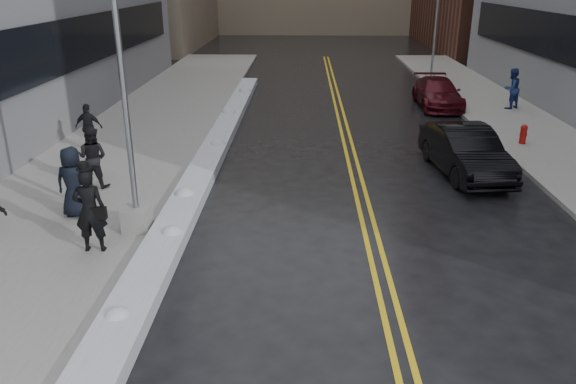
# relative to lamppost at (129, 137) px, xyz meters

# --- Properties ---
(ground) EXTENTS (160.00, 160.00, 0.00)m
(ground) POSITION_rel_lamppost_xyz_m (3.30, -2.00, -2.53)
(ground) COLOR black
(ground) RESTS_ON ground
(sidewalk_west) EXTENTS (5.50, 50.00, 0.15)m
(sidewalk_west) POSITION_rel_lamppost_xyz_m (-2.45, 8.00, -2.46)
(sidewalk_west) COLOR gray
(sidewalk_west) RESTS_ON ground
(sidewalk_east) EXTENTS (4.00, 50.00, 0.15)m
(sidewalk_east) POSITION_rel_lamppost_xyz_m (13.30, 8.00, -2.46)
(sidewalk_east) COLOR gray
(sidewalk_east) RESTS_ON ground
(lane_line_left) EXTENTS (0.12, 50.00, 0.01)m
(lane_line_left) POSITION_rel_lamppost_xyz_m (5.65, 8.00, -2.53)
(lane_line_left) COLOR gold
(lane_line_left) RESTS_ON ground
(lane_line_right) EXTENTS (0.12, 50.00, 0.01)m
(lane_line_right) POSITION_rel_lamppost_xyz_m (5.95, 8.00, -2.53)
(lane_line_right) COLOR gold
(lane_line_right) RESTS_ON ground
(snow_ridge) EXTENTS (0.90, 30.00, 0.34)m
(snow_ridge) POSITION_rel_lamppost_xyz_m (0.85, 6.00, -2.36)
(snow_ridge) COLOR silver
(snow_ridge) RESTS_ON ground
(lamppost) EXTENTS (0.65, 0.65, 7.62)m
(lamppost) POSITION_rel_lamppost_xyz_m (0.00, 0.00, 0.00)
(lamppost) COLOR gray
(lamppost) RESTS_ON sidewalk_west
(fire_hydrant) EXTENTS (0.26, 0.26, 0.73)m
(fire_hydrant) POSITION_rel_lamppost_xyz_m (12.30, 8.00, -1.98)
(fire_hydrant) COLOR maroon
(fire_hydrant) RESTS_ON sidewalk_east
(traffic_signal) EXTENTS (0.16, 0.20, 6.00)m
(traffic_signal) POSITION_rel_lamppost_xyz_m (11.80, 22.00, 0.87)
(traffic_signal) COLOR gray
(traffic_signal) RESTS_ON sidewalk_east
(pedestrian_fedora) EXTENTS (0.76, 0.53, 1.97)m
(pedestrian_fedora) POSITION_rel_lamppost_xyz_m (-0.69, -1.13, -1.40)
(pedestrian_fedora) COLOR black
(pedestrian_fedora) RESTS_ON sidewalk_west
(pedestrian_b) EXTENTS (0.97, 0.81, 1.82)m
(pedestrian_b) POSITION_rel_lamppost_xyz_m (-2.11, 3.01, -1.47)
(pedestrian_b) COLOR black
(pedestrian_b) RESTS_ON sidewalk_west
(pedestrian_c) EXTENTS (0.93, 0.62, 1.87)m
(pedestrian_c) POSITION_rel_lamppost_xyz_m (-1.83, 0.83, -1.45)
(pedestrian_c) COLOR black
(pedestrian_c) RESTS_ON sidewalk_west
(pedestrian_d) EXTENTS (1.00, 0.45, 1.67)m
(pedestrian_d) POSITION_rel_lamppost_xyz_m (-3.60, 6.76, -1.55)
(pedestrian_d) COLOR black
(pedestrian_d) RESTS_ON sidewalk_west
(pedestrian_east) EXTENTS (1.16, 1.09, 1.89)m
(pedestrian_east) POSITION_rel_lamppost_xyz_m (13.83, 14.02, -1.44)
(pedestrian_east) COLOR navy
(pedestrian_east) RESTS_ON sidewalk_east
(car_black) EXTENTS (2.19, 4.87, 1.55)m
(car_black) POSITION_rel_lamppost_xyz_m (9.29, 4.88, -1.76)
(car_black) COLOR black
(car_black) RESTS_ON ground
(car_maroon) EXTENTS (2.00, 4.76, 1.37)m
(car_maroon) POSITION_rel_lamppost_xyz_m (10.61, 14.91, -1.85)
(car_maroon) COLOR #400A12
(car_maroon) RESTS_ON ground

